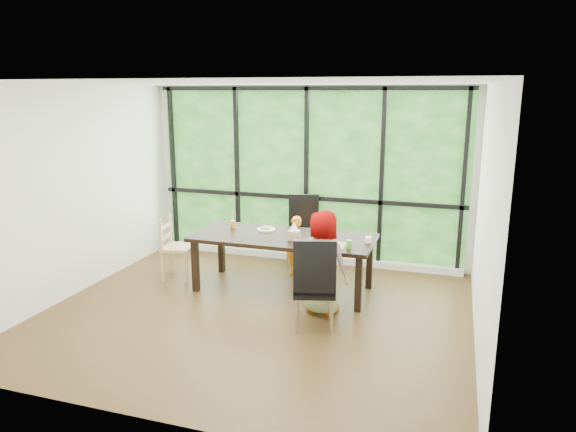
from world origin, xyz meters
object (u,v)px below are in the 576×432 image
object	(u,v)px
green_cup	(349,244)
chair_interior_leather	(314,282)
child_toddler	(296,246)
chair_window_leather	(302,232)
tissue_box	(294,235)
plate_far	(266,229)
chair_end_beech	(178,247)
orange_cup	(233,224)
child_older	(324,263)
white_mug	(368,240)
plate_near	(326,244)
dining_table	(283,263)

from	to	relation	value
green_cup	chair_interior_leather	bearing A→B (deg)	-108.52
child_toddler	chair_interior_leather	bearing A→B (deg)	-62.06
chair_window_leather	tissue_box	world-z (taller)	chair_window_leather
chair_interior_leather	plate_far	xyz separation A→B (m)	(-1.01, 1.22, 0.22)
chair_end_beech	orange_cup	world-z (taller)	chair_end_beech
child_older	plate_far	xyz separation A→B (m)	(-1.02, 0.79, 0.13)
white_mug	orange_cup	bearing A→B (deg)	175.11
plate_near	orange_cup	distance (m)	1.49
plate_near	orange_cup	xyz separation A→B (m)	(-1.44, 0.41, 0.04)
child_toddler	child_older	distance (m)	1.39
orange_cup	dining_table	bearing A→B (deg)	-13.03
chair_end_beech	plate_far	size ratio (longest dim) A/B	3.57
green_cup	dining_table	bearing A→B (deg)	162.87
child_toddler	green_cup	world-z (taller)	child_toddler
chair_interior_leather	chair_end_beech	distance (m)	2.48
chair_interior_leather	plate_near	distance (m)	0.82
chair_window_leather	white_mug	xyz separation A→B (m)	(1.16, -1.01, 0.25)
orange_cup	plate_near	bearing A→B (deg)	-15.84
chair_end_beech	child_toddler	xyz separation A→B (m)	(1.57, 0.62, -0.01)
plate_near	white_mug	xyz separation A→B (m)	(0.49, 0.24, 0.03)
dining_table	orange_cup	world-z (taller)	orange_cup
chair_interior_leather	plate_far	world-z (taller)	chair_interior_leather
chair_window_leather	orange_cup	bearing A→B (deg)	-140.86
chair_interior_leather	child_toddler	world-z (taller)	chair_interior_leather
plate_near	child_toddler	bearing A→B (deg)	127.20
green_cup	chair_window_leather	bearing A→B (deg)	126.53
child_toddler	white_mug	xyz separation A→B (m)	(1.12, -0.59, 0.35)
child_older	plate_far	size ratio (longest dim) A/B	5.01
dining_table	orange_cup	size ratio (longest dim) A/B	23.24
tissue_box	child_older	bearing A→B (deg)	-40.73
green_cup	tissue_box	distance (m)	0.77
chair_end_beech	tissue_box	distance (m)	1.80
white_mug	tissue_box	xyz separation A→B (m)	(-0.93, -0.15, 0.02)
chair_window_leather	child_toddler	world-z (taller)	chair_window_leather
dining_table	chair_end_beech	xyz separation A→B (m)	(-1.57, -0.01, 0.08)
plate_far	white_mug	distance (m)	1.45
chair_end_beech	plate_near	xyz separation A→B (m)	(2.20, -0.21, 0.31)
dining_table	chair_window_leather	xyz separation A→B (m)	(-0.04, 1.03, 0.17)
dining_table	chair_window_leather	size ratio (longest dim) A/B	2.21
chair_end_beech	white_mug	xyz separation A→B (m)	(2.69, 0.03, 0.34)
dining_table	tissue_box	distance (m)	0.49
chair_window_leather	plate_near	world-z (taller)	chair_window_leather
chair_window_leather	chair_interior_leather	world-z (taller)	same
plate_far	orange_cup	world-z (taller)	orange_cup
tissue_box	chair_interior_leather	bearing A→B (deg)	-59.88
child_toddler	plate_near	size ratio (longest dim) A/B	3.51
chair_end_beech	orange_cup	bearing A→B (deg)	-85.04
chair_window_leather	child_older	bearing A→B (deg)	-73.87
child_older	orange_cup	world-z (taller)	child_older
dining_table	child_older	size ratio (longest dim) A/B	1.89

